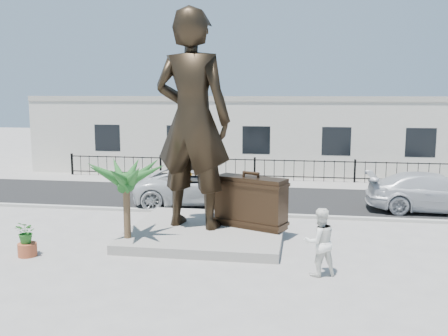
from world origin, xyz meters
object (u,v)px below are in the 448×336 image
object	(u,v)px
tourist	(320,242)
statue	(192,120)
suitcase	(251,202)
car_white	(198,186)

from	to	relation	value
tourist	statue	bearing A→B (deg)	-60.97
suitcase	tourist	xyz separation A→B (m)	(2.25, -3.52, -0.24)
suitcase	tourist	size ratio (longest dim) A/B	1.33
suitcase	tourist	bearing A→B (deg)	-34.90
statue	car_white	distance (m)	5.74
suitcase	tourist	distance (m)	4.18
tourist	car_white	distance (m)	9.50
statue	tourist	size ratio (longest dim) A/B	3.95
statue	suitcase	xyz separation A→B (m)	(1.98, 0.20, -2.81)
statue	suitcase	world-z (taller)	statue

